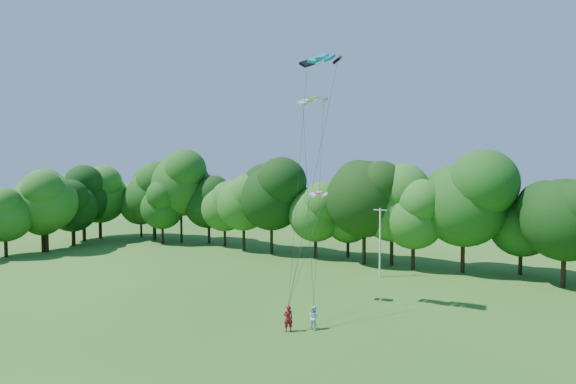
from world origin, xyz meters
The scene contains 10 objects.
ground centered at (0.00, 0.00, 0.00)m, with size 160.00×160.00×0.00m, color #255A18.
utility_pole centered at (4.17, 28.96, 3.77)m, with size 1.46×0.18×7.29m.
kite_flyer_left centered at (3.59, 10.17, 0.93)m, with size 0.68×0.44×1.85m, color maroon.
kite_flyer_right centered at (4.92, 11.48, 0.83)m, with size 0.81×0.63×1.66m, color #B4D9FA.
kite_teal centered at (3.91, 14.92, 19.89)m, with size 3.17×1.51×0.75m.
kite_green centered at (2.73, 15.80, 16.97)m, with size 2.35×1.10×0.39m.
kite_pink centered at (2.52, 17.34, 9.36)m, with size 1.69×1.05×0.26m.
tree_back_west centered at (-30.26, 36.45, 9.41)m, with size 10.36×10.36×15.06m.
tree_back_center centered at (0.46, 34.53, 9.19)m, with size 10.11×10.11×14.71m.
tree_flank_west centered at (-41.31, 20.88, 5.58)m, with size 6.15×6.15×8.95m.
Camera 1 is at (18.51, -16.64, 11.09)m, focal length 28.00 mm.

